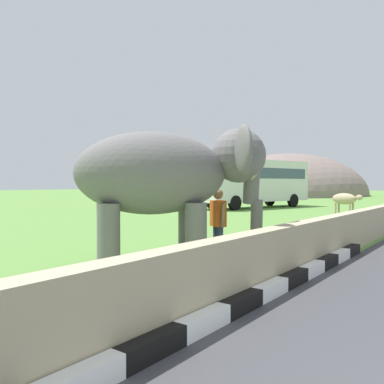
{
  "coord_description": "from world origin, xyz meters",
  "views": [
    {
      "loc": [
        -2.8,
        1.16,
        1.77
      ],
      "look_at": [
        3.77,
        6.11,
        1.6
      ],
      "focal_mm": 36.95,
      "sensor_mm": 36.0,
      "label": 1
    }
  ],
  "objects_px": {
    "person_handler": "(218,222)",
    "bus_white": "(254,180)",
    "cow_near": "(345,199)",
    "elephant": "(169,176)"
  },
  "relations": [
    {
      "from": "person_handler",
      "to": "bus_white",
      "type": "relative_size",
      "value": 0.16
    },
    {
      "from": "person_handler",
      "to": "bus_white",
      "type": "height_order",
      "value": "bus_white"
    },
    {
      "from": "person_handler",
      "to": "cow_near",
      "type": "bearing_deg",
      "value": 6.53
    },
    {
      "from": "elephant",
      "to": "cow_near",
      "type": "height_order",
      "value": "elephant"
    },
    {
      "from": "elephant",
      "to": "person_handler",
      "type": "height_order",
      "value": "elephant"
    },
    {
      "from": "cow_near",
      "to": "bus_white",
      "type": "bearing_deg",
      "value": 72.51
    },
    {
      "from": "bus_white",
      "to": "cow_near",
      "type": "height_order",
      "value": "bus_white"
    },
    {
      "from": "bus_white",
      "to": "cow_near",
      "type": "xyz_separation_m",
      "value": [
        -2.26,
        -7.17,
        -1.21
      ]
    },
    {
      "from": "elephant",
      "to": "bus_white",
      "type": "distance_m",
      "value": 21.62
    },
    {
      "from": "bus_white",
      "to": "person_handler",
      "type": "bearing_deg",
      "value": -154.15
    }
  ]
}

